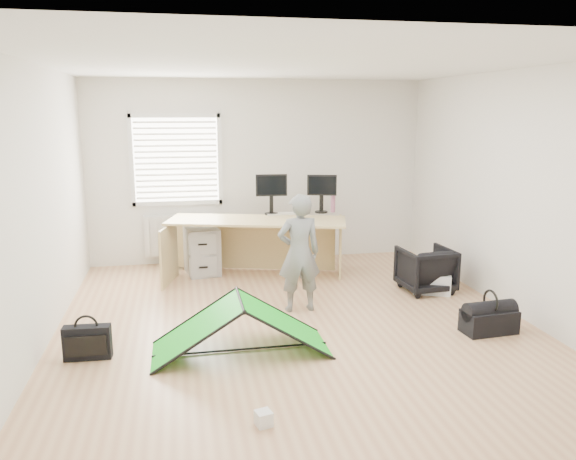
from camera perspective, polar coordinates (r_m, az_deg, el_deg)
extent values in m
plane|color=tan|center=(6.14, 0.72, -9.48)|extent=(5.50, 5.50, 0.00)
cube|color=silver|center=(8.47, -3.05, 5.93)|extent=(5.00, 0.02, 2.70)
cube|color=silver|center=(8.33, -11.29, 7.00)|extent=(1.20, 0.06, 1.20)
cube|color=silver|center=(8.46, -10.98, -0.47)|extent=(1.00, 0.12, 0.60)
cube|color=tan|center=(7.66, -3.17, -1.91)|extent=(2.50, 1.38, 0.81)
cube|color=#A1A4A6|center=(7.96, -8.73, -2.07)|extent=(0.51, 0.62, 0.66)
cube|color=black|center=(7.89, -1.71, 3.09)|extent=(0.44, 0.12, 0.42)
cube|color=black|center=(8.04, 3.41, 3.18)|extent=(0.43, 0.20, 0.40)
cube|color=beige|center=(7.93, -0.64, 1.67)|extent=(0.43, 0.15, 0.02)
cylinder|color=#A95F7D|center=(8.11, 4.59, 2.66)|extent=(0.07, 0.07, 0.24)
imported|color=black|center=(7.32, 13.81, -3.90)|extent=(0.65, 0.67, 0.57)
imported|color=slate|center=(6.33, 1.13, -2.36)|extent=(0.51, 0.34, 1.35)
cube|color=silver|center=(7.33, 14.38, -5.19)|extent=(0.54, 0.47, 0.25)
cube|color=#22A47D|center=(8.46, -10.83, -2.10)|extent=(0.39, 0.29, 0.43)
cube|color=black|center=(5.59, -19.70, -10.70)|extent=(0.43, 0.15, 0.32)
cube|color=silver|center=(4.32, -2.49, -18.59)|extent=(0.14, 0.14, 0.11)
cube|color=black|center=(6.23, 19.74, -8.73)|extent=(0.57, 0.32, 0.24)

